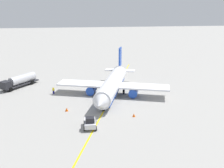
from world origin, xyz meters
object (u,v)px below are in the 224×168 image
(airplane, at_px, (112,85))
(refueling_worker, at_px, (53,91))
(pushback_tug, at_px, (90,123))
(safety_cone_wingtip, at_px, (134,115))
(fuel_tanker, at_px, (20,81))
(safety_cone_nose, at_px, (67,109))

(airplane, relative_size, refueling_worker, 17.57)
(airplane, xyz_separation_m, pushback_tug, (17.22, -6.46, -1.72))
(airplane, xyz_separation_m, safety_cone_wingtip, (13.47, 2.45, -2.39))
(airplane, height_order, fuel_tanker, airplane)
(safety_cone_nose, bearing_deg, airplane, 128.87)
(refueling_worker, bearing_deg, fuel_tanker, -127.28)
(fuel_tanker, height_order, safety_cone_nose, fuel_tanker)
(fuel_tanker, xyz_separation_m, safety_cone_wingtip, (23.72, 26.24, -1.41))
(airplane, distance_m, pushback_tug, 18.47)
(airplane, relative_size, fuel_tanker, 2.87)
(refueling_worker, bearing_deg, pushback_tug, 21.34)
(airplane, distance_m, refueling_worker, 14.85)
(pushback_tug, bearing_deg, refueling_worker, -158.66)
(fuel_tanker, height_order, refueling_worker, fuel_tanker)
(airplane, height_order, safety_cone_nose, airplane)
(fuel_tanker, relative_size, refueling_worker, 6.12)
(fuel_tanker, bearing_deg, safety_cone_wingtip, 47.88)
(refueling_worker, relative_size, safety_cone_nose, 2.29)
(pushback_tug, xyz_separation_m, safety_cone_nose, (-8.46, -4.40, -0.63))
(pushback_tug, height_order, safety_cone_wingtip, pushback_tug)
(fuel_tanker, distance_m, safety_cone_nose, 23.03)
(airplane, relative_size, pushback_tug, 8.20)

